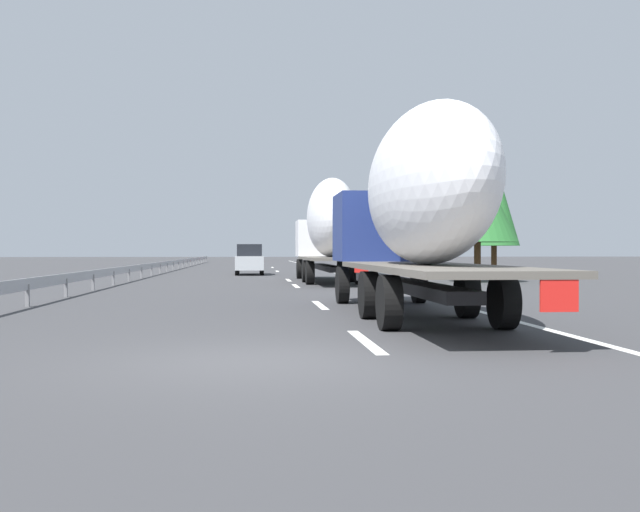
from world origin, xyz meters
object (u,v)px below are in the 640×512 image
Objects in this scene: truck_lead at (329,226)px; road_sign at (343,242)px; truck_trailing at (417,203)px; car_red_compact at (251,255)px; car_silver_hatch at (250,259)px.

truck_lead is 20.04m from road_sign.
truck_trailing reaches higher than car_red_compact.
road_sign is at bearing -171.85° from car_red_compact.
car_silver_hatch is at bearing 7.23° from truck_trailing.
car_silver_hatch is 56.41m from car_red_compact.
truck_lead is 2.82× the size of car_red_compact.
car_red_compact is at bearing -0.04° from car_silver_hatch.
car_silver_hatch is 11.15m from road_sign.
car_red_compact is at bearing 2.48° from truck_trailing.
truck_lead is 11.86m from car_silver_hatch.
truck_trailing is 38.62m from road_sign.
car_silver_hatch is (11.10, 3.78, -1.72)m from truck_lead.
road_sign is (19.80, -3.10, -0.56)m from truck_lead.
car_silver_hatch is 1.50× the size of road_sign.
truck_lead is 67.64m from car_red_compact.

